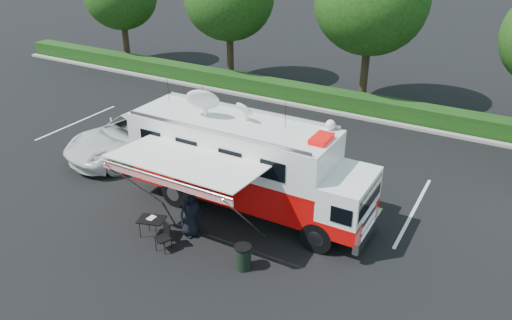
{
  "coord_description": "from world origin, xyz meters",
  "views": [
    {
      "loc": [
        8.2,
        -13.98,
        10.28
      ],
      "look_at": [
        0.0,
        0.5,
        1.9
      ],
      "focal_mm": 35.0,
      "sensor_mm": 36.0,
      "label": 1
    }
  ],
  "objects_px": {
    "white_suv": "(138,152)",
    "trash_bin": "(243,257)",
    "command_truck": "(247,165)",
    "folding_table": "(152,220)"
  },
  "relations": [
    {
      "from": "white_suv",
      "to": "trash_bin",
      "type": "relative_size",
      "value": 7.9
    },
    {
      "from": "command_truck",
      "to": "folding_table",
      "type": "bearing_deg",
      "value": -120.84
    },
    {
      "from": "white_suv",
      "to": "trash_bin",
      "type": "xyz_separation_m",
      "value": [
        8.69,
        -4.83,
        0.42
      ]
    },
    {
      "from": "trash_bin",
      "to": "white_suv",
      "type": "bearing_deg",
      "value": 150.95
    },
    {
      "from": "command_truck",
      "to": "white_suv",
      "type": "height_order",
      "value": "command_truck"
    },
    {
      "from": "command_truck",
      "to": "white_suv",
      "type": "xyz_separation_m",
      "value": [
        -7.04,
        1.72,
        -1.91
      ]
    },
    {
      "from": "folding_table",
      "to": "white_suv",
      "type": "bearing_deg",
      "value": 135.89
    },
    {
      "from": "command_truck",
      "to": "white_suv",
      "type": "distance_m",
      "value": 7.5
    },
    {
      "from": "trash_bin",
      "to": "folding_table",
      "type": "bearing_deg",
      "value": -177.99
    },
    {
      "from": "folding_table",
      "to": "trash_bin",
      "type": "height_order",
      "value": "trash_bin"
    }
  ]
}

